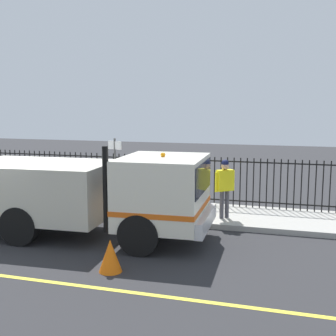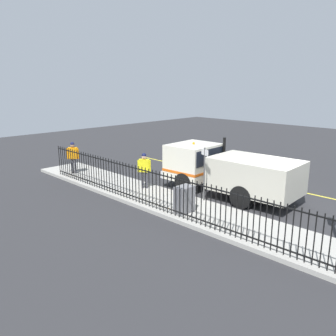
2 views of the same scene
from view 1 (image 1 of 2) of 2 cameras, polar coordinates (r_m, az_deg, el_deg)
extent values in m
plane|color=#2B2B2D|center=(12.42, -20.71, -8.08)|extent=(54.96, 54.96, 0.00)
cube|color=#A3A099|center=(15.01, -13.28, -4.65)|extent=(2.48, 24.98, 0.15)
cube|color=silver|center=(10.67, -0.65, -2.96)|extent=(2.40, 2.07, 1.65)
cube|color=black|center=(10.60, -0.66, -1.03)|extent=(2.22, 2.10, 0.73)
cube|color=beige|center=(11.95, -16.29, -2.67)|extent=(2.48, 3.79, 1.41)
cube|color=silver|center=(10.61, 4.96, -6.80)|extent=(2.21, 0.30, 0.36)
cube|color=#DB5914|center=(10.74, -0.65, -4.86)|extent=(2.42, 2.09, 0.12)
cylinder|color=black|center=(11.90, -0.78, -5.84)|extent=(0.34, 0.97, 0.96)
cylinder|color=black|center=(9.98, -3.81, -8.67)|extent=(0.34, 0.97, 0.96)
cylinder|color=black|center=(12.98, -13.87, -4.89)|extent=(0.34, 0.97, 0.96)
cylinder|color=black|center=(11.24, -18.80, -7.15)|extent=(0.34, 0.97, 0.96)
sphere|color=orange|center=(10.53, -0.66, 1.73)|extent=(0.12, 0.12, 0.12)
cylinder|color=black|center=(10.03, -8.12, -2.81)|extent=(0.14, 0.14, 1.99)
cube|color=yellow|center=(12.49, 7.42, -1.60)|extent=(0.47, 0.51, 0.60)
sphere|color=tan|center=(12.43, 7.46, 0.26)|extent=(0.22, 0.22, 0.22)
sphere|color=#14193F|center=(12.42, 7.46, 0.61)|extent=(0.21, 0.21, 0.21)
cylinder|color=#3F3F47|center=(12.68, 7.69, -4.69)|extent=(0.12, 0.12, 0.80)
cylinder|color=#3F3F47|center=(12.59, 7.02, -4.77)|extent=(0.12, 0.12, 0.80)
cylinder|color=yellow|center=(12.64, 8.47, -1.65)|extent=(0.09, 0.09, 0.57)
cylinder|color=yellow|center=(12.37, 6.34, -1.83)|extent=(0.09, 0.09, 0.57)
cylinder|color=black|center=(13.95, 20.40, -2.33)|extent=(0.04, 0.04, 1.57)
cylinder|color=black|center=(13.94, 19.55, -2.29)|extent=(0.04, 0.04, 1.57)
cylinder|color=black|center=(13.93, 18.70, -2.26)|extent=(0.04, 0.04, 1.57)
cylinder|color=black|center=(13.92, 17.86, -2.23)|extent=(0.04, 0.04, 1.57)
cylinder|color=black|center=(13.91, 17.01, -2.19)|extent=(0.04, 0.04, 1.57)
cylinder|color=black|center=(13.91, 16.16, -2.16)|extent=(0.04, 0.04, 1.57)
cylinder|color=black|center=(13.91, 15.31, -2.12)|extent=(0.04, 0.04, 1.57)
cylinder|color=black|center=(13.92, 14.46, -2.09)|extent=(0.04, 0.04, 1.57)
cylinder|color=black|center=(13.93, 13.61, -2.05)|extent=(0.04, 0.04, 1.57)
cylinder|color=black|center=(13.94, 12.77, -2.02)|extent=(0.04, 0.04, 1.57)
cylinder|color=black|center=(13.95, 11.92, -1.98)|extent=(0.04, 0.04, 1.57)
cylinder|color=black|center=(13.97, 11.08, -1.94)|extent=(0.04, 0.04, 1.57)
cylinder|color=black|center=(13.99, 10.24, -1.90)|extent=(0.04, 0.04, 1.57)
cylinder|color=black|center=(14.01, 9.40, -1.87)|extent=(0.04, 0.04, 1.57)
cylinder|color=black|center=(14.03, 8.56, -1.83)|extent=(0.04, 0.04, 1.57)
cylinder|color=black|center=(14.06, 7.73, -1.79)|extent=(0.04, 0.04, 1.57)
cylinder|color=black|center=(14.09, 6.90, -1.75)|extent=(0.04, 0.04, 1.57)
cylinder|color=black|center=(14.13, 6.08, -1.71)|extent=(0.04, 0.04, 1.57)
cylinder|color=black|center=(14.17, 5.26, -1.68)|extent=(0.04, 0.04, 1.57)
cylinder|color=black|center=(14.21, 4.44, -1.64)|extent=(0.04, 0.04, 1.57)
cylinder|color=black|center=(14.25, 3.63, -1.60)|extent=(0.04, 0.04, 1.57)
cylinder|color=black|center=(14.29, 2.82, -1.56)|extent=(0.04, 0.04, 1.57)
cylinder|color=black|center=(14.34, 2.02, -1.52)|extent=(0.04, 0.04, 1.57)
cylinder|color=black|center=(14.39, 1.23, -1.48)|extent=(0.04, 0.04, 1.57)
cylinder|color=black|center=(14.45, 0.44, -1.44)|extent=(0.04, 0.04, 1.57)
cylinder|color=black|center=(14.51, -0.34, -1.40)|extent=(0.04, 0.04, 1.57)
cylinder|color=black|center=(14.57, -1.12, -1.36)|extent=(0.04, 0.04, 1.57)
cylinder|color=black|center=(14.63, -1.89, -1.32)|extent=(0.04, 0.04, 1.57)
cylinder|color=black|center=(14.69, -2.66, -1.28)|extent=(0.04, 0.04, 1.57)
cylinder|color=black|center=(14.76, -3.41, -1.25)|extent=(0.04, 0.04, 1.57)
cylinder|color=black|center=(14.83, -4.16, -1.21)|extent=(0.04, 0.04, 1.57)
cylinder|color=black|center=(14.90, -4.91, -1.17)|extent=(0.04, 0.04, 1.57)
cylinder|color=black|center=(14.98, -5.64, -1.13)|extent=(0.04, 0.04, 1.57)
cylinder|color=black|center=(15.06, -6.37, -1.09)|extent=(0.04, 0.04, 1.57)
cylinder|color=black|center=(15.14, -7.09, -1.05)|extent=(0.04, 0.04, 1.57)
cylinder|color=black|center=(15.22, -7.80, -1.02)|extent=(0.04, 0.04, 1.57)
cylinder|color=black|center=(15.30, -8.51, -0.98)|extent=(0.04, 0.04, 1.57)
cylinder|color=black|center=(15.39, -9.20, -0.94)|extent=(0.04, 0.04, 1.57)
cylinder|color=black|center=(15.48, -9.89, -0.91)|extent=(0.04, 0.04, 1.57)
cylinder|color=black|center=(15.57, -10.57, -0.87)|extent=(0.04, 0.04, 1.57)
cylinder|color=black|center=(15.66, -11.25, -0.83)|extent=(0.04, 0.04, 1.57)
cylinder|color=black|center=(15.76, -11.91, -0.80)|extent=(0.04, 0.04, 1.57)
cylinder|color=black|center=(15.86, -12.57, -0.76)|extent=(0.04, 0.04, 1.57)
cylinder|color=black|center=(15.96, -13.22, -0.73)|extent=(0.04, 0.04, 1.57)
cylinder|color=black|center=(16.06, -13.86, -0.69)|extent=(0.04, 0.04, 1.57)
cylinder|color=black|center=(16.16, -14.49, -0.66)|extent=(0.04, 0.04, 1.57)
cylinder|color=black|center=(16.27, -15.11, -0.62)|extent=(0.04, 0.04, 1.57)
cylinder|color=black|center=(16.38, -15.73, -0.59)|extent=(0.04, 0.04, 1.57)
cylinder|color=black|center=(16.49, -16.34, -0.56)|extent=(0.04, 0.04, 1.57)
cylinder|color=black|center=(16.60, -16.93, -0.52)|extent=(0.04, 0.04, 1.57)
cylinder|color=black|center=(16.71, -17.53, -0.49)|extent=(0.04, 0.04, 1.57)
cylinder|color=black|center=(16.83, -18.11, -0.46)|extent=(0.04, 0.04, 1.57)
cylinder|color=black|center=(16.94, -18.69, -0.43)|extent=(0.04, 0.04, 1.57)
cylinder|color=black|center=(17.06, -19.25, -0.40)|extent=(0.04, 0.04, 1.57)
cylinder|color=black|center=(17.18, -19.81, -0.36)|extent=(0.04, 0.04, 1.57)
cylinder|color=black|center=(17.31, -20.36, -0.33)|extent=(0.04, 0.04, 1.57)
cylinder|color=black|center=(17.43, -20.91, -0.30)|extent=(0.04, 0.04, 1.57)
cube|color=black|center=(15.62, -11.65, 1.58)|extent=(0.04, 21.23, 0.04)
cube|color=black|center=(15.82, -11.52, -2.95)|extent=(0.04, 21.23, 0.04)
cube|color=slate|center=(14.46, -5.56, -2.56)|extent=(0.73, 0.49, 1.03)
cone|color=orange|center=(9.15, -7.54, -11.26)|extent=(0.48, 0.48, 0.68)
cylinder|color=#4C4C4C|center=(12.76, -6.90, -1.22)|extent=(0.06, 0.06, 2.27)
cube|color=white|center=(12.63, -6.97, 2.98)|extent=(0.20, 0.48, 0.24)
camera|label=2|loc=(26.42, -15.21, 11.59)|focal=36.89mm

